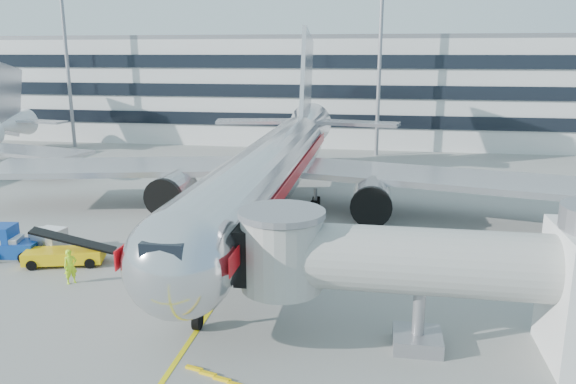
% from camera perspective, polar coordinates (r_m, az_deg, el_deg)
% --- Properties ---
extents(ground, '(180.00, 180.00, 0.00)m').
position_cam_1_polar(ground, '(35.60, -5.07, -7.79)').
color(ground, gray).
rests_on(ground, ground).
extents(lead_in_line, '(0.25, 70.00, 0.01)m').
position_cam_1_polar(lead_in_line, '(44.80, -1.90, -3.12)').
color(lead_in_line, yellow).
rests_on(lead_in_line, ground).
extents(main_jet, '(50.95, 48.70, 16.06)m').
position_cam_1_polar(main_jet, '(45.40, -1.52, 2.62)').
color(main_jet, silver).
rests_on(main_jet, ground).
extents(jet_bridge, '(17.80, 4.50, 7.00)m').
position_cam_1_polar(jet_bridge, '(25.98, 17.14, -7.63)').
color(jet_bridge, silver).
rests_on(jet_bridge, ground).
extents(terminal, '(150.00, 24.25, 15.60)m').
position_cam_1_polar(terminal, '(90.49, 4.10, 10.53)').
color(terminal, silver).
rests_on(terminal, ground).
extents(light_mast_west, '(2.40, 1.20, 25.45)m').
position_cam_1_polar(light_mast_west, '(85.82, -21.71, 14.16)').
color(light_mast_west, gray).
rests_on(light_mast_west, ground).
extents(light_mast_centre, '(2.40, 1.20, 25.45)m').
position_cam_1_polar(light_mast_centre, '(74.00, 9.38, 15.11)').
color(light_mast_centre, gray).
rests_on(light_mast_centre, ground).
extents(belt_loader, '(5.22, 2.95, 2.44)m').
position_cam_1_polar(belt_loader, '(38.66, -21.79, -5.90)').
color(belt_loader, yellow).
rests_on(belt_loader, ground).
extents(baggage_tug, '(3.22, 2.26, 2.27)m').
position_cam_1_polar(baggage_tug, '(41.05, -26.26, -4.78)').
color(baggage_tug, navy).
rests_on(baggage_tug, ground).
extents(cargo_container_left, '(1.70, 1.70, 1.50)m').
position_cam_1_polar(cargo_container_left, '(41.09, -26.36, -5.12)').
color(cargo_container_left, '#B5B8BD').
rests_on(cargo_container_left, ground).
extents(cargo_container_right, '(1.86, 1.86, 1.78)m').
position_cam_1_polar(cargo_container_right, '(40.75, -23.00, -4.71)').
color(cargo_container_right, '#B5B8BD').
rests_on(cargo_container_right, ground).
extents(cargo_container_front, '(1.87, 1.87, 1.54)m').
position_cam_1_polar(cargo_container_front, '(41.77, -23.64, -4.50)').
color(cargo_container_front, '#B5B8BD').
rests_on(cargo_container_front, ground).
extents(ramp_worker, '(0.88, 0.89, 2.07)m').
position_cam_1_polar(ramp_worker, '(35.38, -21.23, -7.08)').
color(ramp_worker, '#C0FD1A').
rests_on(ramp_worker, ground).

